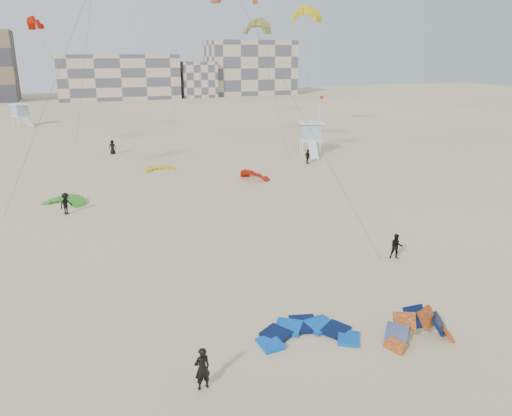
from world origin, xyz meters
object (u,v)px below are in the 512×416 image
object	(u,v)px
kite_ground_orange	(418,341)
kitesurfer_main	(202,368)
kite_ground_blue	(307,337)
lifeguard_tower_near	(311,138)

from	to	relation	value
kite_ground_orange	kitesurfer_main	distance (m)	9.81
kite_ground_orange	kite_ground_blue	bearing A→B (deg)	156.15
kite_ground_blue	kitesurfer_main	xyz separation A→B (m)	(-5.31, -1.82, 0.87)
kite_ground_blue	kite_ground_orange	distance (m)	4.90
lifeguard_tower_near	kite_ground_orange	bearing A→B (deg)	-92.25
kite_ground_blue	lifeguard_tower_near	size ratio (longest dim) A/B	0.71
kitesurfer_main	kite_ground_orange	bearing A→B (deg)	168.61
kite_ground_orange	lifeguard_tower_near	xyz separation A→B (m)	(14.88, 40.47, 2.01)
kite_ground_blue	kite_ground_orange	bearing A→B (deg)	-10.94
kite_ground_blue	lifeguard_tower_near	world-z (taller)	lifeguard_tower_near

